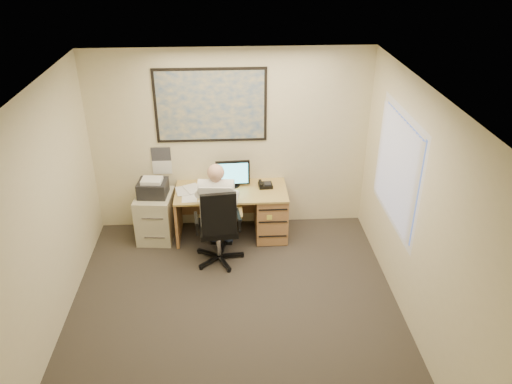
{
  "coord_description": "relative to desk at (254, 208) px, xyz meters",
  "views": [
    {
      "loc": [
        -0.01,
        -4.44,
        4.11
      ],
      "look_at": [
        0.32,
        1.3,
        1.02
      ],
      "focal_mm": 35.0,
      "sensor_mm": 36.0,
      "label": 1
    }
  ],
  "objects": [
    {
      "name": "desk",
      "position": [
        0.0,
        0.0,
        0.0
      ],
      "size": [
        1.6,
        0.97,
        1.14
      ],
      "color": "tan",
      "rests_on": "ground"
    },
    {
      "name": "office_chair",
      "position": [
        -0.53,
        -0.69,
        -0.1
      ],
      "size": [
        0.76,
        0.76,
        1.16
      ],
      "rotation": [
        0.0,
        0.0,
        0.11
      ],
      "color": "black",
      "rests_on": "ground"
    },
    {
      "name": "room_shell",
      "position": [
        -0.32,
        -1.9,
        0.91
      ],
      "size": [
        4.0,
        4.5,
        2.7
      ],
      "color": "#322D26",
      "rests_on": "ground"
    },
    {
      "name": "person",
      "position": [
        -0.52,
        -0.6,
        0.27
      ],
      "size": [
        0.65,
        0.89,
        1.44
      ],
      "primitive_type": null,
      "rotation": [
        0.0,
        0.0,
        -0.08
      ],
      "color": "silver",
      "rests_on": "office_chair"
    },
    {
      "name": "wall_calendar",
      "position": [
        -1.33,
        0.34,
        0.64
      ],
      "size": [
        0.28,
        0.01,
        0.42
      ],
      "primitive_type": "cube",
      "color": "white",
      "rests_on": "room_shell"
    },
    {
      "name": "world_map",
      "position": [
        -0.58,
        0.33,
        1.46
      ],
      "size": [
        1.56,
        0.03,
        1.06
      ],
      "primitive_type": "cube",
      "color": "#1E4C93",
      "rests_on": "room_shell"
    },
    {
      "name": "window_blinds",
      "position": [
        1.65,
        -1.1,
        1.11
      ],
      "size": [
        0.06,
        1.4,
        1.3
      ],
      "primitive_type": null,
      "color": "silver",
      "rests_on": "room_shell"
    },
    {
      "name": "filing_cabinet",
      "position": [
        -1.44,
        -0.01,
        -0.03
      ],
      "size": [
        0.56,
        0.65,
        0.97
      ],
      "rotation": [
        0.0,
        0.0,
        -0.09
      ],
      "color": "beige",
      "rests_on": "ground"
    }
  ]
}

